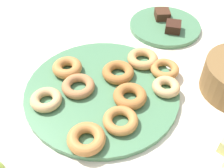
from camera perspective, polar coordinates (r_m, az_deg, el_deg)
The scene contains 16 objects.
ground_plane at distance 0.79m, azimuth -2.09°, elevation -1.88°, with size 2.40×2.40×0.00m, color beige.
donut_plate at distance 0.78m, azimuth -2.10°, elevation -1.49°, with size 0.43×0.43×0.02m, color #4C7F56.
donut_0 at distance 0.77m, azimuth -6.99°, elevation -0.44°, with size 0.09×0.09×0.02m, color #B27547.
donut_1 at distance 0.80m, azimuth 1.27°, elevation 2.44°, with size 0.09×0.09×0.03m, color #AD6B33.
donut_2 at distance 0.66m, azimuth -5.34°, elevation -11.21°, with size 0.09×0.09×0.03m, color #BC7A3D.
donut_3 at distance 0.78m, azimuth 11.14°, elevation -0.58°, with size 0.08×0.08×0.03m, color tan.
donut_4 at distance 0.75m, azimuth -13.47°, elevation -3.17°, with size 0.08×0.08×0.02m, color tan.
donut_5 at distance 0.74m, azimuth 3.74°, elevation -2.51°, with size 0.09×0.09×0.03m, color #AD6B33.
donut_6 at distance 0.69m, azimuth 1.77°, elevation -7.55°, with size 0.09×0.09×0.02m, color #BC7A3D.
donut_7 at distance 0.83m, azimuth 10.86°, elevation 3.07°, with size 0.09×0.09×0.02m, color #BC7A3D.
donut_8 at distance 0.83m, azimuth -9.26°, elevation 3.38°, with size 0.09×0.09×0.03m, color #BC7A3D.
donut_9 at distance 0.86m, azimuth 6.38°, elevation 5.25°, with size 0.09×0.09×0.03m, color tan.
cake_plate at distance 1.05m, azimuth 10.87°, elevation 11.70°, with size 0.26×0.26×0.02m, color #4C7F56.
brownie_near at distance 1.07m, azimuth 10.37°, elevation 14.01°, with size 0.06×0.05×0.03m, color #472819.
brownie_far at distance 1.01m, azimuth 12.54°, elevation 11.49°, with size 0.06×0.05×0.03m, color #381E14.
fruit_bowl at distance 0.68m, azimuth 22.20°, elevation -15.33°, with size 0.16×0.16×0.03m, color silver.
Camera 1 is at (0.50, 0.19, 0.57)m, focal length 44.15 mm.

